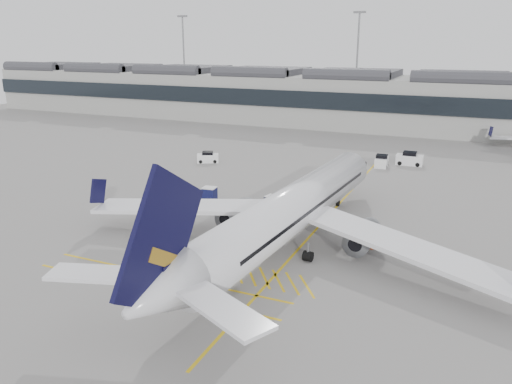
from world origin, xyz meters
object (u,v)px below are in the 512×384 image
at_px(ramp_agent_a, 269,214).
at_px(ramp_agent_b, 232,217).
at_px(airliner_main, 289,212).
at_px(pushback_tug, 183,199).
at_px(belt_loader, 303,207).
at_px(baggage_cart_a, 287,214).

relative_size(ramp_agent_a, ramp_agent_b, 0.87).
relative_size(airliner_main, pushback_tug, 17.46).
bearing_deg(ramp_agent_b, ramp_agent_a, -139.14).
relative_size(airliner_main, ramp_agent_b, 22.78).
bearing_deg(belt_loader, pushback_tug, -156.38).
bearing_deg(ramp_agent_a, airliner_main, -117.07).
xyz_separation_m(ramp_agent_a, ramp_agent_b, (-3.08, -2.56, 0.12)).
distance_m(airliner_main, ramp_agent_a, 7.45).
bearing_deg(baggage_cart_a, airliner_main, -57.99).
xyz_separation_m(ramp_agent_a, pushback_tug, (-11.68, 1.77, -0.31)).
relative_size(baggage_cart_a, pushback_tug, 0.66).
relative_size(ramp_agent_b, pushback_tug, 0.77).
distance_m(ramp_agent_b, pushback_tug, 9.64).
xyz_separation_m(belt_loader, pushback_tug, (-13.92, -3.05, 0.04)).
relative_size(baggage_cart_a, ramp_agent_b, 0.86).
bearing_deg(belt_loader, airliner_main, -67.53).
bearing_deg(baggage_cart_a, ramp_agent_a, -145.53).
relative_size(belt_loader, baggage_cart_a, 2.58).
bearing_deg(airliner_main, pushback_tug, 160.08).
xyz_separation_m(airliner_main, belt_loader, (-2.05, 10.32, -2.98)).
bearing_deg(airliner_main, ramp_agent_a, 132.46).
distance_m(airliner_main, ramp_agent_b, 8.31).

